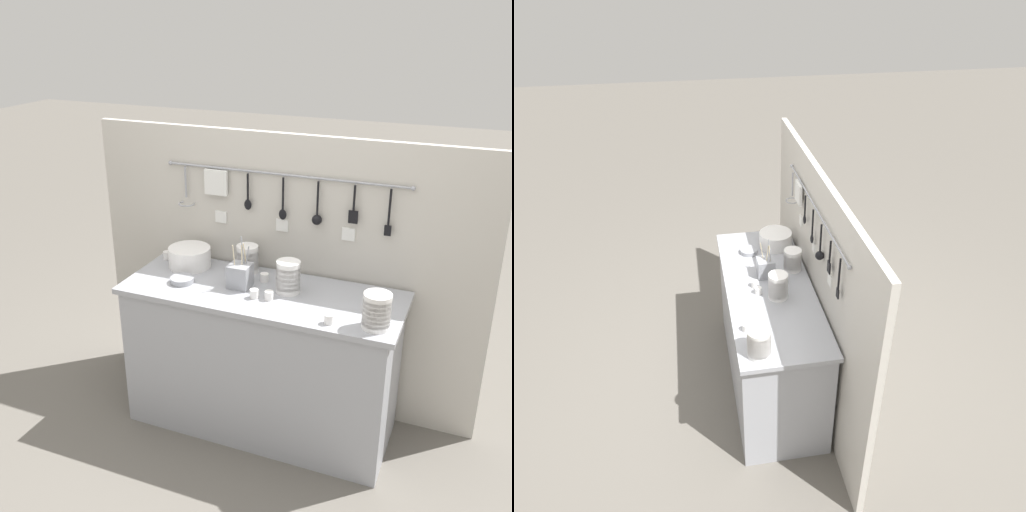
# 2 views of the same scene
# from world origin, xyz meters

# --- Properties ---
(ground_plane) EXTENTS (20.00, 20.00, 0.00)m
(ground_plane) POSITION_xyz_m (0.00, 0.00, 0.00)
(ground_plane) COLOR #666059
(counter) EXTENTS (1.51, 0.58, 0.85)m
(counter) POSITION_xyz_m (0.00, 0.00, 0.43)
(counter) COLOR #9EA0A8
(counter) RESTS_ON ground
(back_wall) EXTENTS (2.31, 0.11, 1.63)m
(back_wall) POSITION_xyz_m (-0.00, 0.32, 0.82)
(back_wall) COLOR #BCB7AD
(back_wall) RESTS_ON ground
(bowl_stack_wide_centre) EXTENTS (0.12, 0.12, 0.16)m
(bowl_stack_wide_centre) POSITION_xyz_m (-0.17, 0.20, 0.93)
(bowl_stack_wide_centre) COLOR white
(bowl_stack_wide_centre) RESTS_ON counter
(bowl_stack_nested_right) EXTENTS (0.13, 0.13, 0.18)m
(bowl_stack_nested_right) POSITION_xyz_m (0.64, -0.17, 0.94)
(bowl_stack_nested_right) COLOR white
(bowl_stack_nested_right) RESTS_ON counter
(bowl_stack_tall_left) EXTENTS (0.13, 0.13, 0.18)m
(bowl_stack_tall_left) POSITION_xyz_m (0.13, 0.04, 0.94)
(bowl_stack_tall_left) COLOR white
(bowl_stack_tall_left) RESTS_ON counter
(plate_stack) EXTENTS (0.24, 0.24, 0.12)m
(plate_stack) POSITION_xyz_m (-0.51, 0.14, 0.91)
(plate_stack) COLOR white
(plate_stack) RESTS_ON counter
(steel_mixing_bowl) EXTENTS (0.13, 0.13, 0.03)m
(steel_mixing_bowl) POSITION_xyz_m (-0.44, -0.07, 0.87)
(steel_mixing_bowl) COLOR #93969E
(steel_mixing_bowl) RESTS_ON counter
(cutlery_caddy) EXTENTS (0.12, 0.12, 0.28)m
(cutlery_caddy) POSITION_xyz_m (-0.13, -0.00, 0.92)
(cutlery_caddy) COLOR #93969E
(cutlery_caddy) RESTS_ON counter
(cup_edge_far) EXTENTS (0.05, 0.05, 0.05)m
(cup_edge_far) POSITION_xyz_m (0.43, -0.21, 0.88)
(cup_edge_far) COLOR white
(cup_edge_far) RESTS_ON counter
(cup_back_right) EXTENTS (0.05, 0.05, 0.05)m
(cup_back_right) POSITION_xyz_m (0.07, -0.08, 0.88)
(cup_back_right) COLOR white
(cup_back_right) RESTS_ON counter
(cup_front_left) EXTENTS (0.05, 0.05, 0.05)m
(cup_front_left) POSITION_xyz_m (-0.03, 0.11, 0.88)
(cup_front_left) COLOR white
(cup_front_left) RESTS_ON counter
(cup_back_left) EXTENTS (0.05, 0.05, 0.05)m
(cup_back_left) POSITION_xyz_m (-0.69, 0.18, 0.88)
(cup_back_left) COLOR white
(cup_back_left) RESTS_ON counter
(cup_beside_plates) EXTENTS (0.05, 0.05, 0.05)m
(cup_beside_plates) POSITION_xyz_m (-0.01, -0.09, 0.88)
(cup_beside_plates) COLOR white
(cup_beside_plates) RESTS_ON counter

